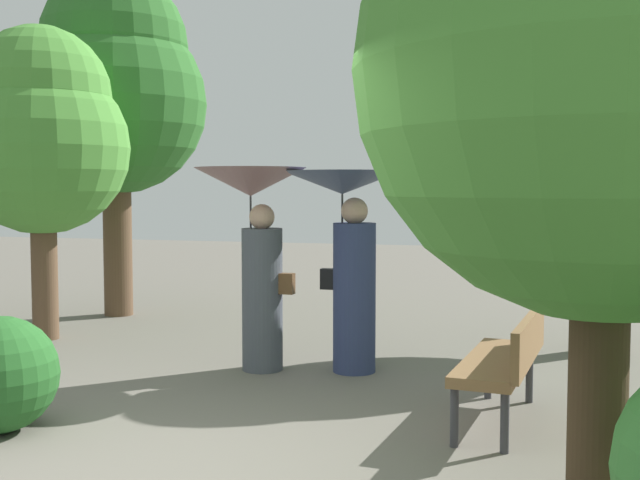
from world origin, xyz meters
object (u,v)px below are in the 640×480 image
Objects in this scene: park_bench at (507,357)px; tree_mid_left at (115,86)px; tree_near_left at (41,132)px; tree_far_back at (603,126)px; person_left at (256,229)px; person_right at (348,233)px; tree_mid_right at (607,30)px.

tree_mid_left is (-5.49, 3.66, 2.67)m from park_bench.
tree_far_back is at bearing 10.08° from tree_near_left.
person_left is 0.54× the size of tree_far_back.
tree_mid_left is at bearing -118.24° from park_bench.
person_left is 1.28× the size of park_bench.
person_right is 4.00m from tree_near_left.
tree_far_back reaches higher than person_left.
tree_mid_left is at bearing 61.61° from person_right.
park_bench is 2.62m from tree_mid_right.
park_bench is 0.37× the size of tree_mid_right.
tree_mid_right is at bearing -127.96° from person_left.
tree_near_left is at bearing -86.79° from tree_mid_left.
tree_far_back is (3.27, 1.84, 1.06)m from person_left.
person_right is 3.11m from tree_far_back.
tree_far_back is at bearing 86.65° from tree_mid_right.
tree_mid_right is (5.95, -3.31, 0.20)m from tree_near_left.
tree_near_left is 0.77× the size of tree_mid_left.
park_bench is 0.32× the size of tree_mid_left.
tree_mid_right reaches higher than tree_near_left.
person_left is at bearing -109.33° from park_bench.
person_left is 2.84m from park_bench.
tree_mid_left is at bearing 93.21° from tree_near_left.
tree_near_left is at bearing 84.28° from person_right.
tree_mid_left is 6.39m from tree_far_back.
person_left is at bearing -14.09° from tree_near_left.
person_right is 0.53× the size of tree_far_back.
person_right is at bearing -124.37° from park_bench.
tree_near_left is 6.31m from tree_far_back.
person_left is 0.90m from person_right.
person_right is at bearing -75.82° from person_left.
person_left is at bearing -39.80° from tree_mid_left.
tree_mid_right reaches higher than person_left.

